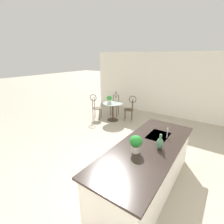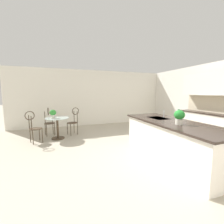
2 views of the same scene
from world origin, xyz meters
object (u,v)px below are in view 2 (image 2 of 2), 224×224
at_px(chair_by_island, 49,120).
at_px(potted_plant_on_table, 53,113).
at_px(bistro_table, 58,126).
at_px(chair_near_window, 34,125).
at_px(potted_plant_counter_near, 179,116).
at_px(vase_on_counter, 178,116).
at_px(chair_toward_desk, 74,120).

xyz_separation_m(chair_by_island, potted_plant_on_table, (0.68, 0.18, 0.34)).
relative_size(bistro_table, chair_by_island, 0.77).
height_order(bistro_table, chair_near_window, chair_near_window).
height_order(potted_plant_counter_near, vase_on_counter, potted_plant_counter_near).
xyz_separation_m(chair_near_window, potted_plant_counter_near, (2.69, 3.22, 0.53)).
bearing_deg(chair_near_window, chair_toward_desk, 115.62).
xyz_separation_m(bistro_table, chair_toward_desk, (-0.38, 0.58, 0.13)).
xyz_separation_m(bistro_table, chair_near_window, (0.24, -0.70, 0.13)).
relative_size(chair_by_island, potted_plant_counter_near, 3.32).
xyz_separation_m(chair_near_window, potted_plant_on_table, (-0.17, 0.58, 0.34)).
height_order(chair_by_island, vase_on_counter, vase_on_counter).
bearing_deg(chair_near_window, vase_on_counter, 56.48).
height_order(chair_toward_desk, potted_plant_counter_near, potted_plant_counter_near).
height_order(bistro_table, chair_toward_desk, chair_toward_desk).
bearing_deg(chair_toward_desk, vase_on_counter, 37.21).
height_order(potted_plant_on_table, potted_plant_counter_near, potted_plant_counter_near).
height_order(chair_by_island, chair_toward_desk, same).
bearing_deg(vase_on_counter, chair_toward_desk, -142.79).
relative_size(potted_plant_on_table, vase_on_counter, 1.04).
bearing_deg(chair_near_window, potted_plant_counter_near, 50.16).
height_order(chair_near_window, chair_by_island, same).
distance_m(bistro_table, chair_near_window, 0.75).
relative_size(chair_near_window, potted_plant_on_table, 3.49).
relative_size(chair_near_window, chair_toward_desk, 1.00).
height_order(bistro_table, chair_by_island, chair_by_island).
bearing_deg(chair_toward_desk, bistro_table, -56.81).
bearing_deg(chair_by_island, potted_plant_on_table, 14.43).
bearing_deg(bistro_table, potted_plant_counter_near, 40.72).
xyz_separation_m(bistro_table, potted_plant_on_table, (0.06, -0.12, 0.46)).
xyz_separation_m(chair_by_island, vase_on_counter, (3.19, 3.13, 0.46)).
xyz_separation_m(potted_plant_counter_near, vase_on_counter, (-0.35, 0.31, -0.07)).
bearing_deg(vase_on_counter, chair_near_window, -123.52).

